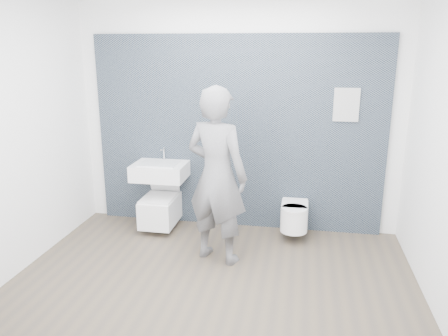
% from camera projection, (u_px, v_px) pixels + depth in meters
% --- Properties ---
extents(ground, '(4.00, 4.00, 0.00)m').
position_uv_depth(ground, '(213.00, 280.00, 4.35)').
color(ground, brown).
rests_on(ground, ground).
extents(room_shell, '(4.00, 4.00, 4.00)m').
position_uv_depth(room_shell, '(212.00, 106.00, 3.88)').
color(room_shell, white).
rests_on(room_shell, ground).
extents(tile_wall, '(3.60, 0.06, 2.40)m').
position_uv_depth(tile_wall, '(236.00, 224.00, 5.74)').
color(tile_wall, black).
rests_on(tile_wall, ground).
extents(washbasin, '(0.65, 0.49, 0.49)m').
position_uv_depth(washbasin, '(160.00, 171.00, 5.44)').
color(washbasin, white).
rests_on(washbasin, ground).
extents(toilet_square, '(0.41, 0.59, 0.76)m').
position_uv_depth(toilet_square, '(160.00, 208.00, 5.53)').
color(toilet_square, white).
rests_on(toilet_square, ground).
extents(toilet_rounded, '(0.32, 0.55, 0.30)m').
position_uv_depth(toilet_rounded, '(294.00, 216.00, 5.24)').
color(toilet_rounded, white).
rests_on(toilet_rounded, ground).
extents(info_placard, '(0.29, 0.03, 0.39)m').
position_uv_depth(info_placard, '(337.00, 232.00, 5.47)').
color(info_placard, white).
rests_on(info_placard, ground).
extents(visitor, '(0.80, 0.65, 1.89)m').
position_uv_depth(visitor, '(217.00, 176.00, 4.56)').
color(visitor, slate).
rests_on(visitor, ground).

